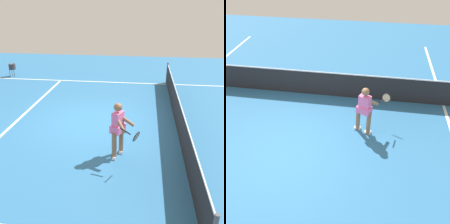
% 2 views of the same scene
% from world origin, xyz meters
% --- Properties ---
extents(ground_plane, '(23.69, 23.69, 0.00)m').
position_xyz_m(ground_plane, '(0.00, 0.00, 0.00)').
color(ground_plane, teal).
extents(service_line_marking, '(9.62, 0.10, 0.01)m').
position_xyz_m(service_line_marking, '(0.00, -2.66, 0.00)').
color(service_line_marking, white).
rests_on(service_line_marking, ground).
extents(sideline_left_marking, '(0.10, 16.22, 0.01)m').
position_xyz_m(sideline_left_marking, '(-4.81, 0.00, 0.00)').
color(sideline_left_marking, white).
rests_on(sideline_left_marking, ground).
extents(court_net, '(10.30, 0.08, 1.04)m').
position_xyz_m(court_net, '(0.00, 2.92, 0.49)').
color(court_net, '#4C4C51').
rests_on(court_net, ground).
extents(tennis_player, '(1.03, 0.83, 1.55)m').
position_xyz_m(tennis_player, '(2.11, 1.14, 0.85)').
color(tennis_player, '#8C6647').
rests_on(tennis_player, ground).
extents(ball_hopper, '(0.36, 0.36, 0.74)m').
position_xyz_m(ball_hopper, '(-5.28, -5.56, 0.55)').
color(ball_hopper, '#333338').
rests_on(ball_hopper, ground).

